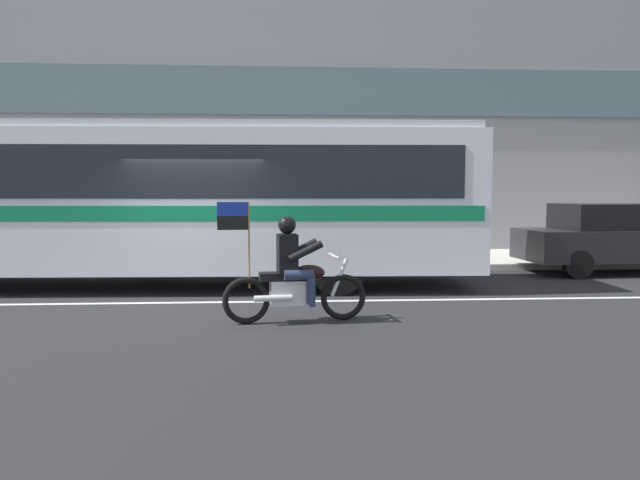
{
  "coord_description": "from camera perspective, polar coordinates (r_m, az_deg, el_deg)",
  "views": [
    {
      "loc": [
        1.64,
        -10.85,
        1.92
      ],
      "look_at": [
        2.26,
        -0.55,
        1.08
      ],
      "focal_mm": 33.22,
      "sensor_mm": 36.0,
      "label": 1
    }
  ],
  "objects": [
    {
      "name": "ground_plane",
      "position": [
        11.14,
        -11.91,
        -5.35
      ],
      "size": [
        60.0,
        60.0,
        0.0
      ],
      "primitive_type": "plane",
      "color": "black"
    },
    {
      "name": "sidewalk_curb",
      "position": [
        16.14,
        -9.27,
        -1.95
      ],
      "size": [
        28.0,
        3.8,
        0.15
      ],
      "primitive_type": "cube",
      "color": "#B7B2A8",
      "rests_on": "ground_plane"
    },
    {
      "name": "lane_center_stripe",
      "position": [
        10.56,
        -12.39,
        -5.9
      ],
      "size": [
        26.6,
        0.14,
        0.01
      ],
      "primitive_type": "cube",
      "color": "silver",
      "rests_on": "ground_plane"
    },
    {
      "name": "office_building_facade",
      "position": [
        19.01,
        -8.82,
        20.13
      ],
      "size": [
        28.0,
        0.89,
        13.99
      ],
      "color": "gray",
      "rests_on": "ground_plane"
    },
    {
      "name": "transit_bus",
      "position": [
        12.29,
        -15.06,
        4.35
      ],
      "size": [
        12.63,
        2.99,
        3.22
      ],
      "color": "silver",
      "rests_on": "ground_plane"
    },
    {
      "name": "motorcycle_with_rider",
      "position": [
        8.71,
        -2.55,
        -3.61
      ],
      "size": [
        2.18,
        0.69,
        1.78
      ],
      "color": "black",
      "rests_on": "ground_plane"
    },
    {
      "name": "parked_sedan_curbside",
      "position": [
        15.59,
        26.74,
        0.24
      ],
      "size": [
        4.67,
        1.98,
        1.64
      ],
      "color": "black",
      "rests_on": "ground_plane"
    },
    {
      "name": "fire_hydrant",
      "position": [
        15.06,
        -1.82,
        -0.67
      ],
      "size": [
        0.22,
        0.3,
        0.75
      ],
      "color": "red",
      "rests_on": "sidewalk_curb"
    }
  ]
}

